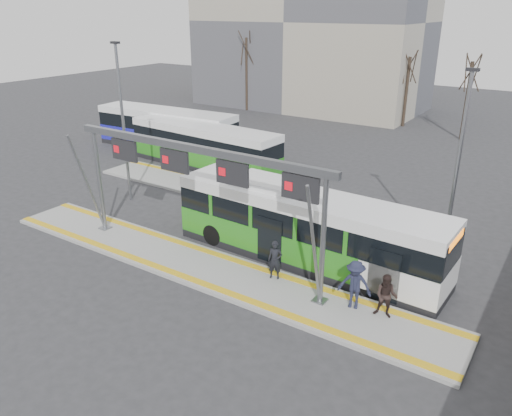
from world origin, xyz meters
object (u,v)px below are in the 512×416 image
(gantry, at_px, (195,170))
(passenger_b, at_px, (386,296))
(hero_bus, at_px, (305,228))
(passenger_c, at_px, (355,285))
(passenger_a, at_px, (275,260))

(gantry, relative_size, passenger_b, 7.84)
(passenger_b, bearing_deg, hero_bus, 143.90)
(gantry, height_order, passenger_c, gantry)
(passenger_a, bearing_deg, gantry, 168.05)
(passenger_a, xyz_separation_m, passenger_b, (4.71, -0.14, 0.01))
(passenger_c, bearing_deg, passenger_a, 164.56)
(passenger_b, distance_m, passenger_c, 1.18)
(passenger_a, bearing_deg, hero_bus, 65.38)
(hero_bus, height_order, passenger_b, hero_bus)
(passenger_b, height_order, passenger_c, passenger_c)
(passenger_a, relative_size, passenger_b, 0.99)
(passenger_a, distance_m, passenger_b, 4.71)
(passenger_c, bearing_deg, gantry, 171.02)
(hero_bus, xyz_separation_m, passenger_c, (3.41, -2.50, -0.46))
(passenger_b, bearing_deg, passenger_c, 175.30)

